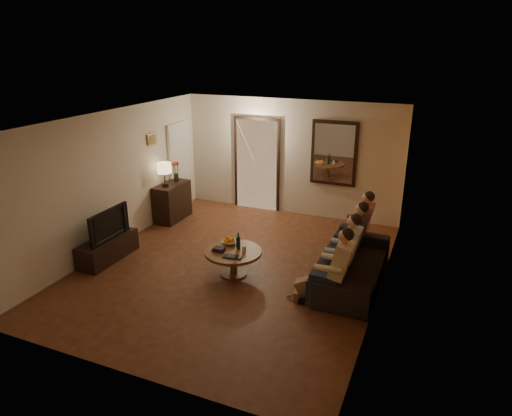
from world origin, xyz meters
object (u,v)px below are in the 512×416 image
at_px(wine_bottle, 238,241).
at_px(dresser, 172,202).
at_px(table_lamp, 165,175).
at_px(person_a, 336,271).
at_px(bowl, 229,242).
at_px(coffee_table, 233,263).
at_px(sofa, 354,263).
at_px(person_b, 345,255).
at_px(person_d, 360,228).
at_px(tv_stand, 108,249).
at_px(tv, 105,224).
at_px(person_c, 353,240).
at_px(dog, 311,285).
at_px(laptop, 231,258).

bearing_deg(wine_bottle, dresser, 144.41).
xyz_separation_m(table_lamp, person_a, (4.20, -1.95, -0.49)).
bearing_deg(bowl, coffee_table, -50.71).
relative_size(sofa, person_b, 1.86).
bearing_deg(person_d, wine_bottle, -142.50).
bearing_deg(bowl, person_b, 1.33).
relative_size(tv_stand, tv, 1.24).
xyz_separation_m(person_b, person_c, (0.00, 0.60, 0.00)).
bearing_deg(tv, table_lamp, 0.00).
bearing_deg(dog, bowl, 153.63).
bearing_deg(person_c, table_lamp, 169.93).
bearing_deg(tv_stand, tv, -90.00).
bearing_deg(dresser, tv, -90.00).
bearing_deg(sofa, person_d, 6.09).
bearing_deg(dog, person_d, 69.07).
height_order(person_a, wine_bottle, person_a).
xyz_separation_m(table_lamp, bowl, (2.19, -1.39, -0.61)).
xyz_separation_m(table_lamp, tv_stand, (0.00, -1.96, -0.89)).
bearing_deg(laptop, table_lamp, 133.07).
distance_m(person_b, bowl, 2.01).
xyz_separation_m(dresser, laptop, (2.47, -2.11, 0.05)).
relative_size(tv, person_a, 0.83).
distance_m(table_lamp, person_d, 4.23).
relative_size(table_lamp, coffee_table, 0.56).
relative_size(table_lamp, sofa, 0.24).
bearing_deg(sofa, dog, 150.48).
bearing_deg(person_a, tv, -179.85).
height_order(tv_stand, coffee_table, coffee_table).
bearing_deg(person_a, bowl, 164.61).
bearing_deg(tv, person_a, -89.85).
bearing_deg(coffee_table, laptop, -70.35).
bearing_deg(tv_stand, table_lamp, 90.00).
relative_size(person_b, person_d, 1.00).
xyz_separation_m(tv, person_a, (4.20, 0.01, -0.09)).
bearing_deg(wine_bottle, person_b, 5.34).
xyz_separation_m(tv, bowl, (2.19, 0.56, -0.21)).
relative_size(person_c, laptop, 3.65).
height_order(dresser, person_c, person_c).
bearing_deg(person_d, coffee_table, -141.30).
distance_m(tv_stand, wine_bottle, 2.49).
bearing_deg(dresser, coffee_table, -37.70).
distance_m(dog, laptop, 1.36).
bearing_deg(dresser, person_a, -27.27).
bearing_deg(person_c, laptop, -146.48).
distance_m(person_c, coffee_table, 2.06).
bearing_deg(person_d, person_c, -90.00).
bearing_deg(sofa, laptop, 114.56).
bearing_deg(sofa, tv_stand, 101.71).
height_order(table_lamp, tv_stand, table_lamp).
bearing_deg(wine_bottle, bowl, 152.45).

